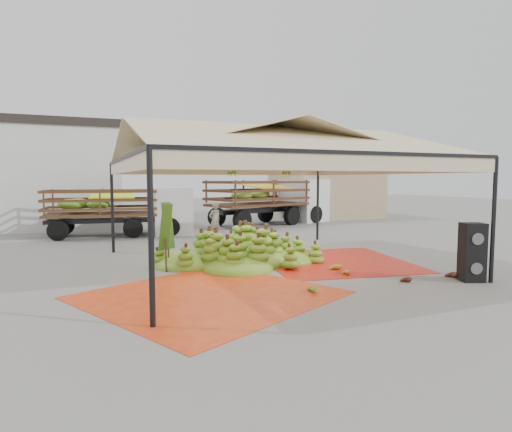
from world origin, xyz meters
name	(u,v)px	position (x,y,z in m)	size (l,w,h in m)	color
ground	(270,265)	(0.00, 0.00, 0.00)	(90.00, 90.00, 0.00)	slate
canopy_tent	(270,150)	(0.00, 0.00, 3.30)	(8.10, 8.10, 4.00)	black
building_tan	(325,186)	(10.00, 13.00, 2.07)	(6.30, 5.30, 4.10)	tan
tarp_left	(209,295)	(-2.56, -2.45, 0.01)	(4.65, 4.43, 0.01)	#DA4F14
tarp_right	(335,261)	(2.02, -0.30, 0.01)	(4.14, 4.35, 0.01)	red
banana_heap	(240,245)	(-0.70, 0.61, 0.54)	(5.06, 4.16, 1.08)	#5E831B
hand_yellow_a	(343,272)	(1.20, -1.95, 0.09)	(0.41, 0.34, 0.19)	gold
hand_yellow_b	(335,267)	(1.30, -1.41, 0.11)	(0.48, 0.39, 0.22)	gold
hand_red_a	(450,274)	(3.46, -3.28, 0.11)	(0.47, 0.38, 0.21)	#5C2515
hand_red_b	(405,279)	(2.07, -3.23, 0.09)	(0.41, 0.34, 0.19)	#591D14
hand_green	(308,288)	(-0.50, -3.10, 0.11)	(0.49, 0.40, 0.22)	#3A7919
hanging_bunches	(260,174)	(-0.82, -1.16, 2.62)	(1.74, 0.24, 0.20)	#4A7A19
speaker_stack	(472,252)	(3.70, -3.70, 0.71)	(0.64, 0.61, 1.42)	black
banana_leaves	(159,269)	(-3.07, 0.64, 0.00)	(0.96, 1.36, 3.70)	#26671B
vendor	(215,221)	(0.15, 5.74, 0.77)	(0.56, 0.37, 1.54)	gray
truck_left	(126,206)	(-3.07, 8.48, 1.30)	(6.32, 2.75, 2.10)	#50351A
truck_right	(274,196)	(5.09, 10.42, 1.54)	(7.66, 4.54, 2.49)	#4C2919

